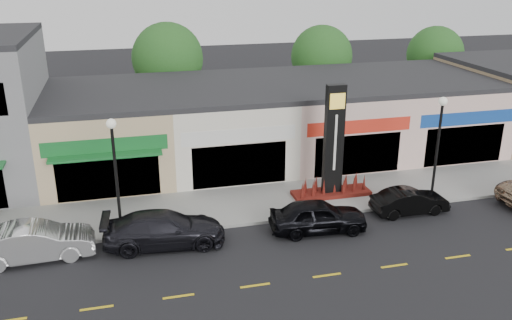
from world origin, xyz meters
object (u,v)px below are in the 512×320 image
object	(u,v)px
car_dark_sedan	(164,229)
car_black_sedan	(318,216)
pylon_sign	(333,157)
car_black_conv	(410,201)
lamp_west_near	(115,165)
car_white_van	(35,242)
lamp_east_near	(438,138)

from	to	relation	value
car_dark_sedan	car_black_sedan	xyz separation A→B (m)	(7.09, -0.43, -0.01)
pylon_sign	car_dark_sedan	distance (m)	9.74
pylon_sign	car_black_conv	bearing A→B (deg)	-41.80
lamp_west_near	car_dark_sedan	xyz separation A→B (m)	(1.87, -1.36, -2.70)
car_white_van	car_black_sedan	bearing A→B (deg)	-95.44
car_white_van	car_dark_sedan	bearing A→B (deg)	-94.24
pylon_sign	car_black_sedan	size ratio (longest dim) A/B	1.32
lamp_east_near	car_black_conv	size ratio (longest dim) A/B	1.41
lamp_west_near	pylon_sign	size ratio (longest dim) A/B	0.91
car_dark_sedan	car_white_van	bearing A→B (deg)	92.77
pylon_sign	car_dark_sedan	size ratio (longest dim) A/B	1.12
car_dark_sedan	car_black_sedan	distance (m)	7.10
lamp_west_near	lamp_east_near	bearing A→B (deg)	0.00
lamp_west_near	car_white_van	xyz separation A→B (m)	(-3.53, -1.23, -2.68)
lamp_east_near	car_dark_sedan	distance (m)	14.45
lamp_west_near	pylon_sign	xyz separation A→B (m)	(11.00, 1.70, -1.20)
lamp_west_near	car_black_conv	size ratio (longest dim) A/B	1.41
pylon_sign	car_white_van	size ratio (longest dim) A/B	1.24
car_white_van	car_dark_sedan	world-z (taller)	car_white_van
lamp_west_near	car_dark_sedan	world-z (taller)	lamp_west_near
lamp_west_near	car_black_conv	xyz separation A→B (m)	(14.10, -1.07, -2.84)
lamp_west_near	car_black_sedan	distance (m)	9.53
lamp_west_near	car_black_sedan	world-z (taller)	lamp_west_near
lamp_east_near	car_white_van	size ratio (longest dim) A/B	1.13
lamp_west_near	pylon_sign	distance (m)	11.19
car_black_conv	car_black_sedan	bearing A→B (deg)	97.73
lamp_east_near	car_black_sedan	world-z (taller)	lamp_east_near
lamp_east_near	car_black_sedan	xyz separation A→B (m)	(-7.04, -1.79, -2.70)
car_black_sedan	car_black_conv	xyz separation A→B (m)	(5.14, 0.71, -0.13)
lamp_east_near	pylon_sign	distance (m)	5.42
car_black_sedan	car_white_van	bearing A→B (deg)	92.24
pylon_sign	car_black_sedan	bearing A→B (deg)	-120.36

